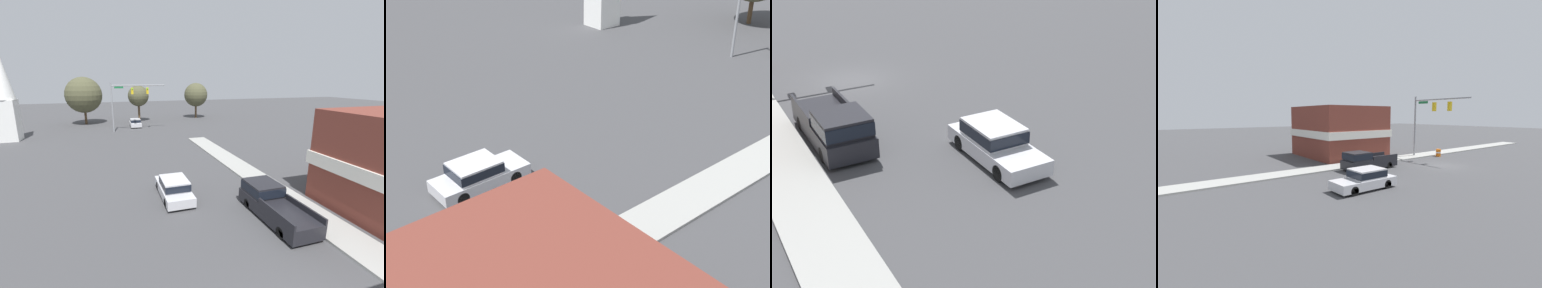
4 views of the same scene
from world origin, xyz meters
TOP-DOWN VIEW (x-y plane):
  - car_lead at (-1.98, 12.17)m, footprint 1.94×4.87m
  - pickup_truck_parked at (3.26, 7.84)m, footprint 2.07×5.75m

SIDE VIEW (x-z plane):
  - car_lead at x=-1.98m, z-range 0.03..1.53m
  - pickup_truck_parked at x=3.26m, z-range -0.01..1.80m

